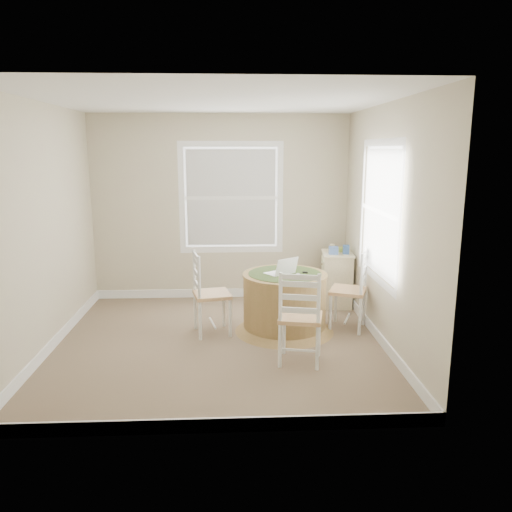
{
  "coord_description": "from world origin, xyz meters",
  "views": [
    {
      "loc": [
        0.16,
        -5.24,
        2.12
      ],
      "look_at": [
        0.43,
        0.45,
        0.89
      ],
      "focal_mm": 35.0,
      "sensor_mm": 36.0,
      "label": 1
    }
  ],
  "objects": [
    {
      "name": "room",
      "position": [
        0.17,
        0.16,
        1.3
      ],
      "size": [
        3.64,
        3.64,
        2.64
      ],
      "color": "#78644C",
      "rests_on": "ground"
    },
    {
      "name": "keys",
      "position": [
        1.0,
        0.36,
        0.71
      ],
      "size": [
        0.06,
        0.05,
        0.02
      ],
      "primitive_type": "cube",
      "rotation": [
        0.0,
        0.0,
        -0.08
      ],
      "color": "black",
      "rests_on": "round_table"
    },
    {
      "name": "mouse",
      "position": [
        0.91,
        0.27,
        0.71
      ],
      "size": [
        0.06,
        0.09,
        0.03
      ],
      "primitive_type": "ellipsoid",
      "rotation": [
        0.0,
        0.0,
        -0.08
      ],
      "color": "white",
      "rests_on": "round_table"
    },
    {
      "name": "round_table",
      "position": [
        0.77,
        0.35,
        0.39
      ],
      "size": [
        1.17,
        1.17,
        0.71
      ],
      "rotation": [
        0.0,
        0.0,
        -0.08
      ],
      "color": "olive",
      "rests_on": "ground"
    },
    {
      "name": "box_blue",
      "position": [
        1.69,
        1.27,
        0.8
      ],
      "size": [
        0.09,
        0.09,
        0.12
      ],
      "primitive_type": "cube",
      "rotation": [
        0.0,
        0.0,
        -0.1
      ],
      "color": "#345A9C",
      "rests_on": "corner_chest"
    },
    {
      "name": "cup_cream",
      "position": [
        1.55,
        1.49,
        0.78
      ],
      "size": [
        0.07,
        0.07,
        0.09
      ],
      "primitive_type": "cylinder",
      "color": "beige",
      "rests_on": "corner_chest"
    },
    {
      "name": "tissue_box",
      "position": [
        1.52,
        1.27,
        0.79
      ],
      "size": [
        0.13,
        0.13,
        0.1
      ],
      "primitive_type": "cube",
      "rotation": [
        0.0,
        0.0,
        -0.1
      ],
      "color": "#5070B7",
      "rests_on": "corner_chest"
    },
    {
      "name": "laptop",
      "position": [
        0.72,
        0.34,
        0.73
      ],
      "size": [
        0.41,
        0.4,
        0.22
      ],
      "rotation": [
        0.0,
        0.0,
        3.75
      ],
      "color": "white",
      "rests_on": "round_table"
    },
    {
      "name": "phone",
      "position": [
        0.98,
        0.22,
        0.7
      ],
      "size": [
        0.05,
        0.09,
        0.02
      ],
      "primitive_type": "cube",
      "rotation": [
        0.0,
        0.0,
        -0.08
      ],
      "color": "#B7BABF",
      "rests_on": "round_table"
    },
    {
      "name": "chair_near",
      "position": [
        0.83,
        -0.53,
        0.47
      ],
      "size": [
        0.5,
        0.48,
        0.95
      ],
      "primitive_type": null,
      "rotation": [
        0.0,
        0.0,
        2.93
      ],
      "color": "white",
      "rests_on": "ground"
    },
    {
      "name": "chair_right",
      "position": [
        1.53,
        0.41,
        0.47
      ],
      "size": [
        0.53,
        0.54,
        0.95
      ],
      "primitive_type": null,
      "rotation": [
        0.0,
        0.0,
        -1.95
      ],
      "color": "white",
      "rests_on": "ground"
    },
    {
      "name": "corner_chest",
      "position": [
        1.59,
        1.35,
        0.37
      ],
      "size": [
        0.47,
        0.6,
        0.74
      ],
      "rotation": [
        0.0,
        0.0,
        -0.1
      ],
      "color": "#F5E4B8",
      "rests_on": "ground"
    },
    {
      "name": "box_yellow",
      "position": [
        1.65,
        1.41,
        0.77
      ],
      "size": [
        0.16,
        0.11,
        0.06
      ],
      "primitive_type": "cube",
      "rotation": [
        0.0,
        0.0,
        -0.1
      ],
      "color": "#A9BF43",
      "rests_on": "corner_chest"
    },
    {
      "name": "chair_left",
      "position": [
        -0.08,
        0.33,
        0.47
      ],
      "size": [
        0.48,
        0.5,
        0.95
      ],
      "primitive_type": null,
      "rotation": [
        0.0,
        0.0,
        1.79
      ],
      "color": "white",
      "rests_on": "ground"
    }
  ]
}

